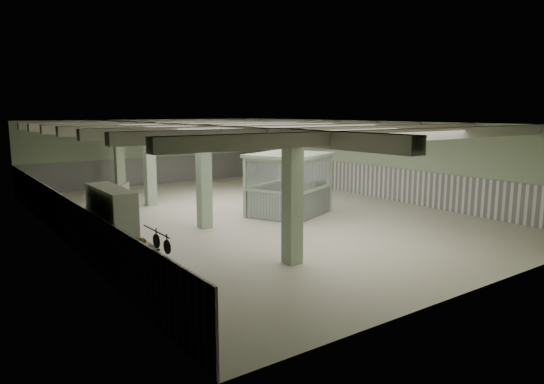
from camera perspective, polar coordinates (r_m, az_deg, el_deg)
floor at (r=19.34m, az=-2.69°, el=-2.59°), size 20.00×20.00×0.00m
ceiling at (r=18.92m, az=-2.77°, el=8.13°), size 14.00×20.00×0.02m
wall_back at (r=27.94m, az=-13.94°, el=4.59°), size 14.00×0.02×3.60m
wall_front at (r=12.02m, az=24.06°, el=-2.08°), size 14.00×0.02×3.60m
wall_left at (r=16.39m, az=-23.78°, el=0.82°), size 0.02×20.00×3.60m
wall_right at (r=23.55m, az=11.77°, el=3.81°), size 0.02×20.00×3.60m
wainscot_left at (r=16.57m, az=-23.46°, el=-2.77°), size 0.05×19.90×1.50m
wainscot_right at (r=23.66m, az=11.65°, el=1.28°), size 0.05×19.90×1.50m
wainscot_back at (r=28.02m, az=-13.83°, el=2.45°), size 13.90×0.05×1.50m
girder at (r=17.70m, az=-9.65°, el=7.21°), size 0.45×19.90×0.40m
beam_a at (r=13.25m, az=15.17°, el=6.48°), size 13.90×0.35×0.32m
beam_b at (r=14.96m, az=7.72°, el=7.03°), size 13.90×0.35×0.32m
beam_c at (r=16.87m, az=1.87°, el=7.37°), size 13.90×0.35×0.32m
beam_d at (r=18.92m, az=-2.77°, el=7.59°), size 13.90×0.35×0.32m
beam_e at (r=21.07m, az=-6.48°, el=7.73°), size 13.90×0.35×0.32m
beam_f at (r=23.28m, az=-9.50°, el=7.82°), size 13.90×0.35×0.32m
beam_g at (r=25.55m, az=-11.99°, el=7.87°), size 13.90×0.35×0.32m
column_a at (r=12.76m, az=2.42°, el=-0.63°), size 0.42×0.42×3.60m
column_b at (r=16.94m, az=-8.02°, el=1.79°), size 0.42×0.42×3.60m
column_c at (r=21.47m, az=-14.21°, el=3.20°), size 0.42×0.42×3.60m
column_d at (r=25.23m, az=-17.54°, el=3.94°), size 0.42×0.42×3.60m
hook_rail at (r=9.20m, az=-13.49°, el=-4.52°), size 0.02×1.20×0.02m
pendant_front at (r=15.33m, az=9.06°, el=5.66°), size 0.44×0.44×0.22m
pendant_mid at (r=19.63m, az=-2.32°, el=6.58°), size 0.44×0.44×0.22m
pendant_back at (r=23.97m, az=-8.92°, el=6.99°), size 0.44×0.44×0.22m
prep_counter at (r=13.94m, az=-19.03°, el=-5.92°), size 0.94×5.39×0.91m
pitcher_near at (r=12.82m, az=-18.07°, el=-4.42°), size 0.29×0.31×0.32m
pitcher_far at (r=15.93m, az=-21.88°, el=-2.03°), size 0.25×0.28×0.30m
veg_colander at (r=11.78m, az=-15.29°, el=-5.77°), size 0.55×0.55×0.21m
orange_bowl at (r=11.64m, az=-15.00°, el=-6.27°), size 0.26×0.26×0.09m
skillet_near at (r=8.94m, az=-12.24°, el=-6.34°), size 0.03×0.26×0.26m
skillet_far at (r=9.38m, az=-13.44°, el=-5.64°), size 0.04×0.27×0.27m
walkin_cooler at (r=12.79m, az=-18.19°, el=-4.36°), size 1.01×2.36×2.17m
guard_booth at (r=18.99m, az=2.01°, el=2.29°), size 3.80×3.56×2.42m
filing_cabinet at (r=20.15m, az=5.62°, el=-0.37°), size 0.58×0.67×1.22m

